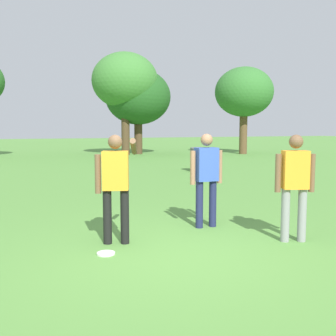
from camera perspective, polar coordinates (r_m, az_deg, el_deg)
name	(u,v)px	position (r m, az deg, el deg)	size (l,w,h in m)	color
ground_plane	(172,254)	(5.62, 0.56, -12.25)	(120.00, 120.00, 0.00)	#568E3D
person_thrower	(295,181)	(6.32, 17.74, -1.75)	(0.58, 0.34, 1.64)	gray
person_catcher	(116,180)	(5.97, -7.52, -1.77)	(0.77, 0.62, 1.64)	black
person_bystander	(206,174)	(6.93, 5.53, -0.85)	(0.61, 0.23, 1.64)	#1E234C
frisbee	(106,253)	(5.67, -8.91, -12.02)	(0.25, 0.25, 0.03)	white
trash_can_beside_table	(198,159)	(15.76, 4.28, 1.23)	(0.59, 0.59, 0.96)	#515156
tree_broad_center	(125,81)	(25.87, -6.20, 12.26)	(4.19, 4.19, 6.48)	#4C3823
tree_far_right	(138,97)	(26.44, -4.33, 10.11)	(4.27, 4.27, 5.56)	#4C3823
tree_slender_mid	(244,93)	(26.91, 10.86, 10.59)	(3.81, 3.81, 5.69)	brown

